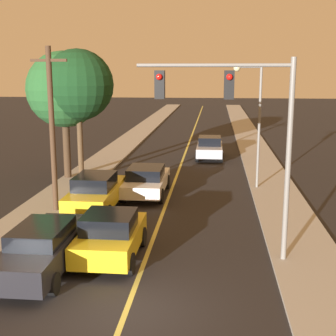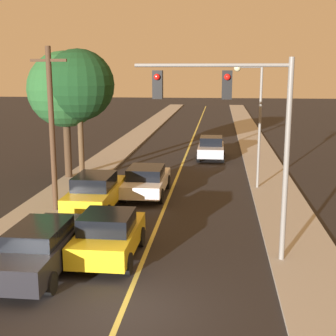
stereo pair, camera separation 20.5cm
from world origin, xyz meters
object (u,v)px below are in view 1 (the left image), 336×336
(utility_pole_left, at_px, (52,127))
(car_outer_lane_front, at_px, (44,247))
(tree_left_far, at_px, (78,85))
(streetlamp_right, at_px, (253,109))
(traffic_signal_mast, at_px, (241,118))
(tree_left_near, at_px, (64,90))
(car_outer_lane_second, at_px, (96,192))
(car_far_oncoming, at_px, (210,147))
(car_near_lane_second, at_px, (146,180))
(car_near_lane_front, at_px, (110,235))

(utility_pole_left, bearing_deg, car_outer_lane_front, -74.01)
(tree_left_far, bearing_deg, streetlamp_right, -5.59)
(traffic_signal_mast, height_order, tree_left_near, tree_left_near)
(streetlamp_right, relative_size, tree_left_far, 0.88)
(car_outer_lane_second, distance_m, car_far_oncoming, 14.55)
(car_near_lane_second, relative_size, tree_left_far, 0.66)
(car_outer_lane_front, bearing_deg, tree_left_far, 100.83)
(car_outer_lane_front, distance_m, traffic_signal_mast, 7.51)
(car_outer_lane_second, relative_size, tree_left_near, 0.68)
(car_outer_lane_second, bearing_deg, streetlamp_right, 33.64)
(car_near_lane_second, relative_size, tree_left_near, 0.66)
(car_outer_lane_second, bearing_deg, car_far_oncoming, 70.03)
(car_far_oncoming, height_order, tree_left_near, tree_left_near)
(streetlamp_right, distance_m, utility_pole_left, 10.48)
(utility_pole_left, bearing_deg, traffic_signal_mast, -30.69)
(tree_left_near, bearing_deg, car_near_lane_front, -65.89)
(car_far_oncoming, distance_m, tree_left_far, 11.74)
(car_outer_lane_second, xyz_separation_m, tree_left_far, (-2.37, 5.81, 4.61))
(car_near_lane_second, height_order, utility_pole_left, utility_pole_left)
(car_far_oncoming, bearing_deg, car_outer_lane_front, 76.22)
(car_outer_lane_second, xyz_separation_m, tree_left_near, (-3.32, 6.22, 4.35))
(tree_left_far, bearing_deg, car_far_oncoming, 47.01)
(car_outer_lane_front, relative_size, tree_left_near, 0.70)
(car_far_oncoming, height_order, utility_pole_left, utility_pole_left)
(car_near_lane_second, xyz_separation_m, car_far_oncoming, (3.10, 10.66, 0.02))
(car_near_lane_front, xyz_separation_m, car_outer_lane_second, (-1.87, 5.36, 0.05))
(car_near_lane_front, distance_m, car_far_oncoming, 19.29)
(car_near_lane_front, xyz_separation_m, traffic_signal_mast, (4.29, 0.31, 4.00))
(car_outer_lane_second, distance_m, traffic_signal_mast, 8.89)
(car_near_lane_front, height_order, traffic_signal_mast, traffic_signal_mast)
(car_near_lane_second, bearing_deg, car_near_lane_front, -90.00)
(car_outer_lane_second, relative_size, traffic_signal_mast, 0.75)
(car_outer_lane_front, xyz_separation_m, tree_left_far, (-2.37, 12.38, 4.68))
(car_outer_lane_second, xyz_separation_m, car_far_oncoming, (4.97, 13.68, -0.08))
(car_far_oncoming, bearing_deg, tree_left_near, 42.00)
(car_near_lane_front, height_order, tree_left_near, tree_left_near)
(traffic_signal_mast, relative_size, tree_left_far, 0.89)
(car_outer_lane_front, bearing_deg, traffic_signal_mast, 13.94)
(car_outer_lane_second, bearing_deg, tree_left_far, 112.21)
(car_outer_lane_front, distance_m, tree_left_far, 13.45)
(car_far_oncoming, height_order, traffic_signal_mast, traffic_signal_mast)
(car_near_lane_second, bearing_deg, tree_left_near, 148.29)
(traffic_signal_mast, xyz_separation_m, tree_left_far, (-8.53, 10.86, 0.66))
(car_near_lane_second, xyz_separation_m, streetlamp_right, (5.43, 1.84, 3.53))
(traffic_signal_mast, distance_m, tree_left_near, 14.73)
(car_outer_lane_second, relative_size, tree_left_far, 0.67)
(car_outer_lane_second, bearing_deg, utility_pole_left, -169.35)
(traffic_signal_mast, bearing_deg, utility_pole_left, 149.31)
(car_outer_lane_front, relative_size, car_outer_lane_second, 1.04)
(car_near_lane_second, distance_m, tree_left_near, 7.54)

